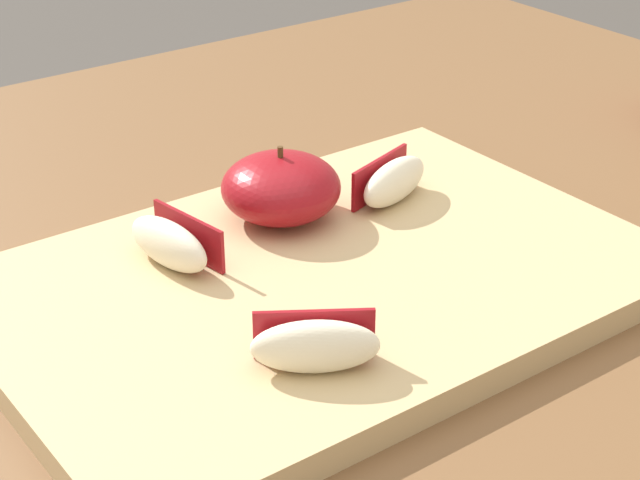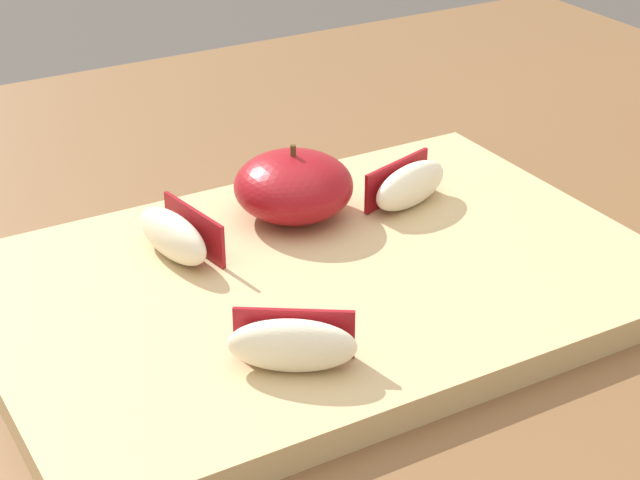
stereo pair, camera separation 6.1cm
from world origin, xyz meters
name	(u,v)px [view 1 (the left image)]	position (x,y,z in m)	size (l,w,h in m)	color
dining_table	(219,462)	(0.00, 0.00, 0.64)	(1.25, 0.90, 0.74)	brown
cutting_board	(320,283)	(0.07, -0.01, 0.75)	(0.39, 0.27, 0.02)	tan
apple_half_skin_up	(281,187)	(0.09, 0.06, 0.78)	(0.08, 0.08, 0.05)	maroon
apple_wedge_middle	(315,345)	(0.01, -0.09, 0.77)	(0.07, 0.05, 0.03)	#F4EACC
apple_wedge_right	(393,181)	(0.16, 0.03, 0.77)	(0.07, 0.04, 0.03)	#F4EACC
apple_wedge_back	(175,242)	(0.00, 0.05, 0.77)	(0.03, 0.07, 0.03)	#F4EACC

